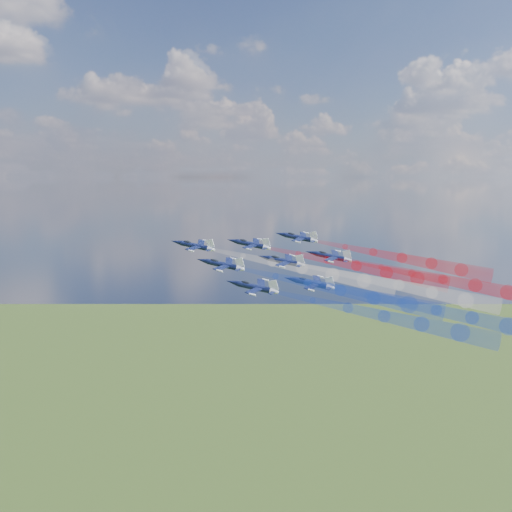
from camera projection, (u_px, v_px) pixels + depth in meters
jet_lead at (195, 246)px, 178.18m from camera, size 17.05×17.53×7.63m
trail_lead at (302, 268)px, 170.37m from camera, size 36.68×40.01×13.42m
jet_inner_left at (223, 265)px, 164.77m from camera, size 17.05×17.53×7.63m
trail_inner_left at (340, 290)px, 156.97m from camera, size 36.68×40.01×13.42m
jet_inner_right at (251, 244)px, 184.52m from camera, size 17.05×17.53×7.63m
trail_inner_right at (356, 266)px, 176.71m from camera, size 36.68×40.01×13.42m
jet_outer_left at (255, 287)px, 152.26m from camera, size 17.05×17.53×7.63m
trail_outer_left at (384, 316)px, 144.46m from camera, size 36.68×40.01×13.42m
jet_center_third at (283, 261)px, 171.63m from camera, size 17.05×17.53×7.63m
trail_center_third at (399, 285)px, 163.82m from camera, size 36.68×40.01×13.42m
jet_outer_right at (298, 237)px, 191.91m from camera, size 17.05×17.53×7.63m
trail_outer_right at (402, 258)px, 184.10m from camera, size 36.68×40.01×13.42m
jet_rear_left at (311, 283)px, 161.32m from camera, size 17.05×17.53×7.63m
trail_rear_left at (436, 310)px, 153.52m from camera, size 36.68×40.01×13.42m
jet_rear_right at (331, 256)px, 179.51m from camera, size 17.05×17.53×7.63m
trail_rear_right at (443, 279)px, 171.71m from camera, size 36.68×40.01×13.42m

